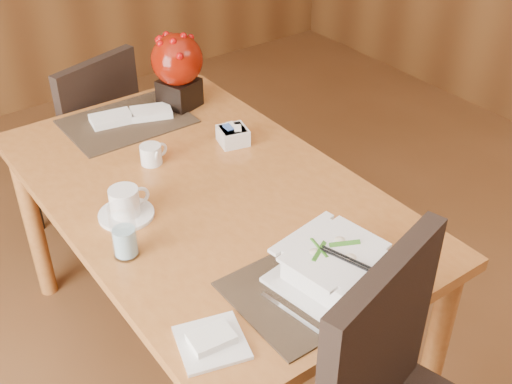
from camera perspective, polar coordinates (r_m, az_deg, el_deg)
dining_table at (r=2.11m, az=-4.43°, el=-1.89°), size 0.90×1.50×0.75m
placemat_near at (r=1.70m, az=5.47°, el=-8.13°), size 0.45×0.33×0.01m
placemat_far at (r=2.47m, az=-11.40°, el=6.17°), size 0.45×0.33×0.01m
soup_setting at (r=1.68m, az=6.90°, el=-6.66°), size 0.31×0.31×0.11m
coffee_cup at (r=1.94m, az=-11.57°, el=-1.13°), size 0.17×0.17×0.10m
water_glass at (r=1.77m, az=-11.69°, el=-3.45°), size 0.09×0.09×0.16m
creamer_jug at (r=2.19m, az=-9.32°, el=3.30°), size 0.10×0.10×0.07m
sugar_caddy at (r=2.28m, az=-2.06°, el=5.03°), size 0.12×0.12×0.06m
berry_decor at (r=2.49m, az=-7.00°, el=11.02°), size 0.20×0.20×0.29m
napkins_far at (r=2.48m, az=-10.76°, el=6.73°), size 0.32×0.19×0.03m
bread_plate at (r=1.55m, az=-3.97°, el=-13.21°), size 0.19×0.19×0.01m
far_chair at (r=2.90m, az=-14.63°, el=4.61°), size 0.52×0.52×0.90m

